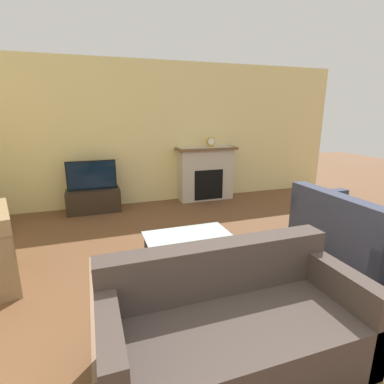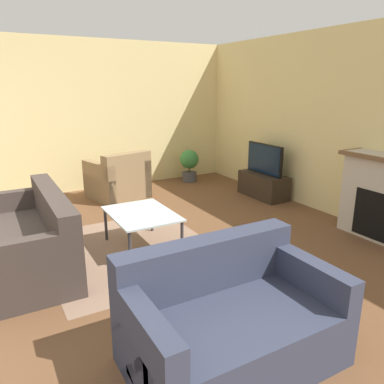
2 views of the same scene
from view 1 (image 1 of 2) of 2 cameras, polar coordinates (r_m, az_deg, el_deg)
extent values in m
cube|color=beige|center=(5.91, -10.69, 10.73)|extent=(8.74, 0.06, 2.70)
cube|color=#896B56|center=(3.36, 0.62, -16.71)|extent=(2.15, 1.91, 0.00)
cube|color=#BCB2A3|center=(6.17, 2.59, 3.55)|extent=(1.10, 0.37, 1.08)
cube|color=black|center=(6.04, 3.23, 1.37)|extent=(0.61, 0.01, 0.61)
cube|color=brown|center=(6.06, 2.76, 8.28)|extent=(1.22, 0.43, 0.05)
cube|color=#2D2319|center=(5.73, -18.20, -1.54)|extent=(0.93, 0.42, 0.42)
cube|color=black|center=(5.62, -18.58, 3.05)|extent=(0.85, 0.05, 0.52)
cube|color=black|center=(5.59, -18.58, 2.99)|extent=(0.81, 0.01, 0.48)
cube|color=#3D332D|center=(2.36, 8.30, -26.55)|extent=(1.81, 0.86, 0.42)
cube|color=#3D332D|center=(2.36, 4.92, -14.12)|extent=(1.81, 0.20, 0.40)
cube|color=#3D332D|center=(2.11, -15.14, -28.50)|extent=(0.14, 0.86, 0.66)
cube|color=#3D332D|center=(2.71, 25.27, -18.70)|extent=(0.14, 0.86, 0.66)
cube|color=#33384C|center=(4.38, 28.52, -7.75)|extent=(0.90, 1.47, 0.42)
cube|color=#33384C|center=(4.00, 25.81, -3.21)|extent=(0.20, 1.47, 0.40)
cube|color=#33384C|center=(4.77, 22.94, -3.75)|extent=(0.90, 0.14, 0.66)
cylinder|color=#333338|center=(3.02, -6.46, -16.12)|extent=(0.04, 0.04, 0.42)
cylinder|color=#333338|center=(3.28, 8.96, -13.46)|extent=(0.04, 0.04, 0.42)
cylinder|color=#333338|center=(3.56, -8.74, -11.06)|extent=(0.04, 0.04, 0.42)
cylinder|color=#333338|center=(3.79, 4.48, -9.26)|extent=(0.04, 0.04, 0.42)
cube|color=silver|center=(3.29, -0.30, -8.91)|extent=(0.95, 0.71, 0.02)
cube|color=#B79338|center=(6.12, 3.56, 8.71)|extent=(0.11, 0.07, 0.03)
cylinder|color=#B79338|center=(6.11, 3.57, 9.61)|extent=(0.16, 0.07, 0.16)
cylinder|color=white|center=(6.08, 3.71, 9.58)|extent=(0.13, 0.00, 0.13)
camera|label=2|loc=(5.09, 57.35, 9.90)|focal=35.00mm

